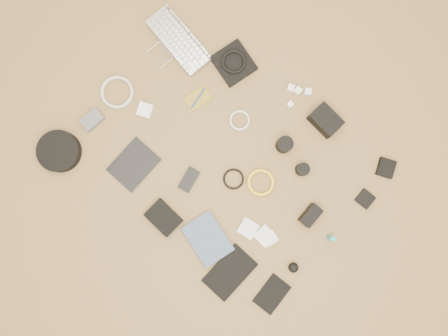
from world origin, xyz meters
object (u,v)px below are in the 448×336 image
Objects in this scene: dslr_camera at (325,120)px; tablet at (134,165)px; laptop at (171,47)px; headphone_case at (59,151)px; phone at (189,180)px; paperback at (193,249)px.

tablet is (-0.64, -0.70, -0.04)m from dslr_camera.
headphone_case is (-0.14, -0.72, 0.01)m from laptop.
dslr_camera is 1.28m from headphone_case.
dslr_camera is 0.94m from tablet.
phone is 0.64m from headphone_case.
phone is 0.33m from paperback.
headphone_case is (-0.96, -0.85, -0.01)m from dslr_camera.
headphone_case reaches higher than tablet.
paperback is (0.79, -0.02, -0.02)m from headphone_case.
laptop is at bearing 127.67° from phone.
laptop is 0.98m from paperback.
laptop is 0.66m from phone.
laptop is 0.74m from headphone_case.
dslr_camera is 0.65× the size of paperback.
headphone_case is 0.79m from paperback.
paperback is at bearing -32.97° from laptop.
laptop is 2.99× the size of phone.
phone is (0.26, 0.09, -0.00)m from tablet.
laptop reaches higher than paperback.
dslr_camera is at bearing 10.73° from paperback.
dslr_camera reaches higher than laptop.
laptop is at bearing 78.88° from headphone_case.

